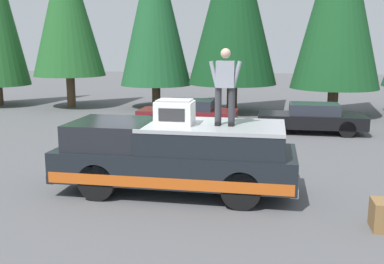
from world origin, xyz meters
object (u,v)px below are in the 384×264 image
object	(u,v)px
compressor_unit	(175,112)
parked_car_maroon	(189,113)
parked_car_black	(312,118)
pickup_truck	(176,156)
person_on_truck_bed	(225,85)

from	to	relation	value
compressor_unit	parked_car_maroon	distance (m)	8.69
compressor_unit	parked_car_black	xyz separation A→B (m)	(8.17, -3.68, -1.35)
parked_car_black	pickup_truck	bearing A→B (deg)	155.15
compressor_unit	parked_car_maroon	size ratio (longest dim) A/B	0.20
pickup_truck	parked_car_maroon	xyz separation A→B (m)	(8.31, 1.28, -0.29)
compressor_unit	person_on_truck_bed	size ratio (longest dim) A/B	0.50
compressor_unit	parked_car_maroon	world-z (taller)	compressor_unit
parked_car_black	parked_car_maroon	world-z (taller)	same
pickup_truck	person_on_truck_bed	xyz separation A→B (m)	(-0.09, -1.14, 1.68)
person_on_truck_bed	parked_car_black	bearing A→B (deg)	-17.58
pickup_truck	person_on_truck_bed	world-z (taller)	person_on_truck_bed
compressor_unit	parked_car_black	distance (m)	9.07
pickup_truck	parked_car_black	size ratio (longest dim) A/B	1.35
pickup_truck	compressor_unit	bearing A→B (deg)	-173.07
pickup_truck	parked_car_black	distance (m)	8.82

